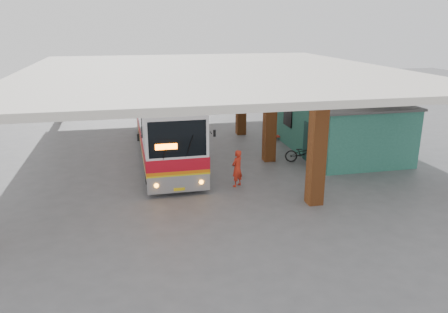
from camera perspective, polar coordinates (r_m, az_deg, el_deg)
name	(u,v)px	position (r m, az deg, el deg)	size (l,w,h in m)	color
ground	(227,184)	(20.36, 0.42, -3.57)	(90.00, 90.00, 0.00)	#515154
brick_columns	(232,115)	(24.75, 1.07, 5.43)	(20.10, 21.60, 4.35)	#964C20
canopy_roof	(211,71)	(25.64, -1.76, 11.10)	(21.00, 23.00, 0.30)	silver
shop_building	(338,124)	(26.05, 14.71, 4.09)	(5.20, 8.20, 3.11)	#2A6957
coach_bus	(164,123)	(24.44, -7.83, 4.38)	(2.77, 12.92, 3.76)	white
motorcycle	(303,153)	(23.67, 10.31, 0.44)	(0.67, 1.93, 1.01)	black
pedestrian	(237,168)	(19.81, 1.72, -1.55)	(0.62, 0.41, 1.71)	red
red_chair	(280,134)	(28.03, 7.29, 2.96)	(0.47, 0.47, 0.85)	red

